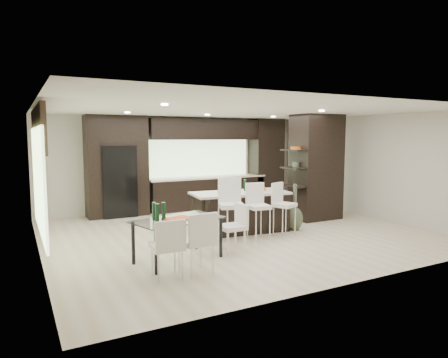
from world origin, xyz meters
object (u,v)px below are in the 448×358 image
stool_mid (259,217)px  chair_near (196,245)px  stool_left (231,217)px  dining_table (178,240)px  kitchen_island (240,212)px  stool_right (284,214)px  bench (251,214)px  chair_far (167,251)px  chair_end (232,230)px  floor_vase (295,207)px

stool_mid → chair_near: 2.41m
stool_left → dining_table: size_ratio=0.70×
kitchen_island → stool_left: 1.04m
stool_right → bench: stool_right is taller
bench → chair_far: size_ratio=1.38×
stool_mid → bench: bearing=70.3°
dining_table → chair_end: size_ratio=1.84×
chair_end → chair_far: bearing=115.7°
kitchen_island → stool_mid: bearing=-83.4°
stool_mid → floor_vase: bearing=21.1°
stool_left → stool_right: 1.33m
stool_mid → chair_far: stool_mid is taller
bench → stool_right: bearing=-79.0°
stool_mid → chair_end: (-0.95, -0.57, -0.06)m
bench → chair_end: 2.52m
floor_vase → stool_right: bearing=-149.5°
stool_left → floor_vase: floor_vase is taller
kitchen_island → chair_end: size_ratio=2.62×
stool_mid → chair_end: size_ratio=1.15×
chair_far → chair_end: bearing=28.7°
stool_right → chair_end: 1.71m
bench → dining_table: size_ratio=0.78×
floor_vase → dining_table: 3.31m
chair_end → stool_left: bearing=-27.7°
kitchen_island → bench: bearing=47.9°
chair_far → bench: bearing=43.3°
chair_end → dining_table: bearing=90.0°
stool_left → chair_far: stool_left is taller
kitchen_island → stool_right: (0.66, -0.77, 0.01)m
stool_left → floor_vase: size_ratio=0.99×
floor_vase → chair_near: floor_vase is taller
bench → chair_far: bearing=-128.6°
stool_right → floor_vase: floor_vase is taller
dining_table → chair_far: 0.88m
stool_mid → dining_table: (-2.01, -0.57, -0.11)m
kitchen_island → chair_end: bearing=-118.6°
stool_left → bench: 1.94m
kitchen_island → stool_right: size_ratio=2.33×
stool_left → dining_table: 1.47m
floor_vase → dining_table: size_ratio=0.71×
floor_vase → chair_far: size_ratio=1.25×
kitchen_island → chair_near: bearing=-127.1°
stool_left → floor_vase: 1.87m
stool_right → chair_near: (-2.67, -1.33, -0.01)m
floor_vase → chair_end: (-2.13, -0.88, -0.12)m
stool_right → dining_table: size_ratio=0.61×
stool_left → bench: size_ratio=0.89×
floor_vase → chair_near: 3.58m
dining_table → chair_near: chair_near is taller
floor_vase → chair_far: 4.00m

